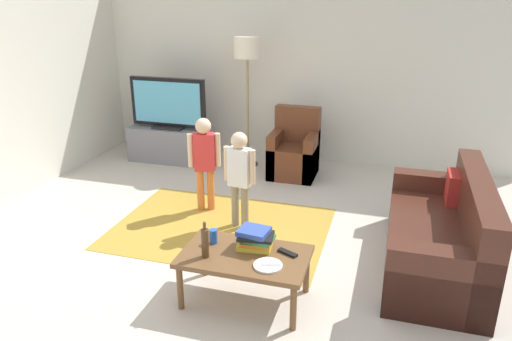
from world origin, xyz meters
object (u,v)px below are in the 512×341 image
child_near_tv (204,156)px  book_stack (255,239)px  couch (445,238)px  bottle (205,242)px  armchair (294,153)px  child_center (240,171)px  tv_stand (171,145)px  floor_lamp (247,54)px  plate (268,265)px  coffee_table (245,260)px  tv (168,104)px  soda_can (213,236)px  tv_remote (288,253)px

child_near_tv → book_stack: size_ratio=3.55×
book_stack → couch: bearing=29.8°
bottle → armchair: bearing=89.0°
child_near_tv → child_center: 0.58m
tv_stand → floor_lamp: (1.11, 0.15, 1.30)m
tv_stand → plate: bearing=-53.2°
bottle → plate: 0.51m
armchair → coffee_table: size_ratio=0.90×
couch → bottle: bearing=-149.1°
couch → child_near_tv: size_ratio=1.68×
floor_lamp → plate: floor_lamp is taller
armchair → bottle: bearing=-91.0°
tv → soda_can: size_ratio=9.17×
child_near_tv → soda_can: bearing=-65.3°
coffee_table → soda_can: 0.33m
coffee_table → bottle: (-0.28, -0.12, 0.17)m
child_near_tv → coffee_table: size_ratio=1.07×
armchair → coffee_table: armchair is taller
child_center → coffee_table: bearing=-70.0°
couch → soda_can: size_ratio=15.00×
child_center → floor_lamp: bearing=104.9°
soda_can → plate: bearing=-22.9°
tv → tv_remote: (2.37, -2.80, -0.42)m
soda_can → armchair: bearing=88.5°
coffee_table → bottle: bottle is taller
bottle → book_stack: bearing=35.7°
floor_lamp → tv: bearing=-171.2°
couch → floor_lamp: floor_lamp is taller
bottle → soda_can: bearing=95.2°
armchair → child_near_tv: size_ratio=0.84×
child_near_tv → tv_remote: (1.27, -1.41, -0.21)m
couch → floor_lamp: 3.48m
armchair → child_center: child_center is taller
child_near_tv → coffee_table: (0.95, -1.51, -0.27)m
child_center → coffee_table: child_center is taller
tv → tv_remote: size_ratio=6.47×
tv → couch: tv is taller
tv_stand → bottle: bearing=-59.8°
bottle → coffee_table: bearing=23.2°
tv_stand → child_center: bearing=-46.6°
coffee_table → bottle: 0.35m
couch → soda_can: bearing=-154.7°
couch → floor_lamp: bearing=139.9°
tv → plate: tv is taller
book_stack → soda_can: (-0.35, -0.02, -0.02)m
couch → armchair: armchair is taller
coffee_table → book_stack: bearing=66.5°
child_near_tv → soda_can: size_ratio=8.91×
child_center → plate: 1.50m
tv → book_stack: bearing=-52.9°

